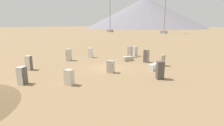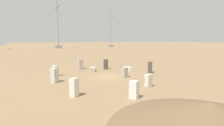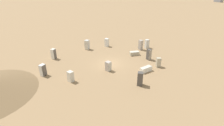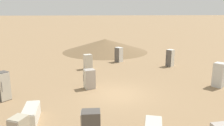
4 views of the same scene
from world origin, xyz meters
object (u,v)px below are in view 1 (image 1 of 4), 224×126
(discarded_fridge_6, at_px, (146,56))
(power_pylon_2, at_px, (165,19))
(discarded_fridge_10, at_px, (162,60))
(discarded_fridge_12, at_px, (22,75))
(discarded_fridge_4, at_px, (90,53))
(discarded_fridge_8, at_px, (111,67))
(discarded_fridge_3, at_px, (160,70))
(discarded_fridge_1, at_px, (154,67))
(discarded_fridge_9, at_px, (128,59))
(power_pylon_3, at_px, (110,19))
(discarded_fridge_0, at_px, (29,63))
(discarded_fridge_2, at_px, (69,77))
(discarded_fridge_7, at_px, (135,51))
(discarded_fridge_11, at_px, (69,55))
(discarded_fridge_5, at_px, (130,52))

(discarded_fridge_6, bearing_deg, power_pylon_2, -153.68)
(discarded_fridge_10, height_order, discarded_fridge_12, discarded_fridge_12)
(discarded_fridge_4, height_order, discarded_fridge_8, discarded_fridge_4)
(power_pylon_2, relative_size, discarded_fridge_3, 16.38)
(discarded_fridge_1, xyz_separation_m, discarded_fridge_8, (4.39, -3.60, 0.35))
(discarded_fridge_1, relative_size, discarded_fridge_9, 1.04)
(power_pylon_3, distance_m, discarded_fridge_1, 121.90)
(discarded_fridge_8, bearing_deg, discarded_fridge_0, -71.22)
(discarded_fridge_12, bearing_deg, discarded_fridge_1, 120.20)
(discarded_fridge_2, relative_size, discarded_fridge_3, 0.79)
(power_pylon_3, bearing_deg, discarded_fridge_10, 40.32)
(power_pylon_3, bearing_deg, discarded_fridge_4, 35.11)
(discarded_fridge_2, bearing_deg, discarded_fridge_6, -18.59)
(power_pylon_2, height_order, discarded_fridge_1, power_pylon_2)
(discarded_fridge_12, bearing_deg, power_pylon_3, -174.60)
(discarded_fridge_4, bearing_deg, power_pylon_3, 106.82)
(discarded_fridge_7, xyz_separation_m, discarded_fridge_12, (20.09, -1.21, -0.02))
(discarded_fridge_4, relative_size, discarded_fridge_6, 0.88)
(power_pylon_2, xyz_separation_m, discarded_fridge_7, (89.49, 27.30, -8.68))
(discarded_fridge_0, xyz_separation_m, discarded_fridge_7, (-16.82, 5.95, -0.03))
(power_pylon_2, distance_m, discarded_fridge_2, 111.55)
(discarded_fridge_2, distance_m, discarded_fridge_11, 11.89)
(discarded_fridge_2, xyz_separation_m, discarded_fridge_5, (-15.92, -2.72, 0.22))
(discarded_fridge_4, height_order, discarded_fridge_11, discarded_fridge_11)
(discarded_fridge_10, bearing_deg, discarded_fridge_9, -151.00)
(discarded_fridge_9, bearing_deg, power_pylon_2, -49.26)
(power_pylon_2, height_order, discarded_fridge_6, power_pylon_2)
(discarded_fridge_7, bearing_deg, power_pylon_2, 124.93)
(discarded_fridge_2, bearing_deg, discarded_fridge_0, 72.12)
(discarded_fridge_0, xyz_separation_m, discarded_fridge_3, (-6.09, 14.84, 0.04))
(discarded_fridge_11, bearing_deg, discarded_fridge_4, -135.81)
(discarded_fridge_5, height_order, discarded_fridge_12, discarded_fridge_5)
(discarded_fridge_2, distance_m, discarded_fridge_7, 17.80)
(discarded_fridge_0, relative_size, discarded_fridge_8, 1.23)
(discarded_fridge_1, distance_m, discarded_fridge_12, 15.03)
(power_pylon_3, relative_size, discarded_fridge_0, 17.58)
(discarded_fridge_0, bearing_deg, discarded_fridge_1, 93.91)
(discarded_fridge_7, distance_m, discarded_fridge_11, 11.88)
(discarded_fridge_6, bearing_deg, discarded_fridge_9, -70.26)
(power_pylon_3, bearing_deg, discarded_fridge_12, 33.03)
(discarded_fridge_1, height_order, discarded_fridge_7, discarded_fridge_7)
(discarded_fridge_6, distance_m, discarded_fridge_9, 3.02)
(power_pylon_2, xyz_separation_m, discarded_fridge_4, (95.42, 21.77, -8.72))
(power_pylon_3, distance_m, discarded_fridge_9, 116.15)
(discarded_fridge_1, relative_size, discarded_fridge_8, 1.33)
(discarded_fridge_6, distance_m, discarded_fridge_8, 7.94)
(power_pylon_3, distance_m, discarded_fridge_11, 116.06)
(discarded_fridge_4, relative_size, discarded_fridge_8, 1.14)
(discarded_fridge_0, bearing_deg, discarded_fridge_10, 100.79)
(power_pylon_2, distance_m, discarded_fridge_6, 98.86)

